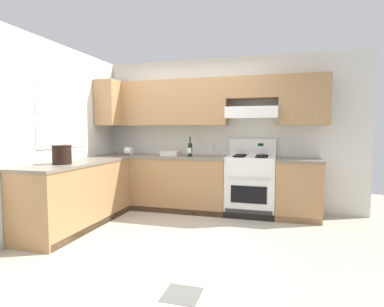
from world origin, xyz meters
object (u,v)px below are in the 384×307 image
at_px(stove, 250,185).
at_px(wine_bottle, 190,149).
at_px(paper_towel_roll, 129,151).
at_px(bowl, 170,154).
at_px(bucket, 62,154).

distance_m(stove, wine_bottle, 1.13).
height_order(stove, paper_towel_roll, stove).
height_order(stove, bowl, stove).
distance_m(bowl, paper_towel_roll, 0.76).
height_order(stove, wine_bottle, wine_bottle).
xyz_separation_m(wine_bottle, bucket, (-1.26, -1.52, -0.00)).
height_order(wine_bottle, bucket, wine_bottle).
relative_size(bucket, paper_towel_roll, 1.88).
xyz_separation_m(stove, wine_bottle, (-0.98, -0.05, 0.56)).
xyz_separation_m(stove, paper_towel_roll, (-2.12, 0.00, 0.50)).
height_order(wine_bottle, paper_towel_roll, wine_bottle).
height_order(bucket, paper_towel_roll, bucket).
bearing_deg(wine_bottle, paper_towel_roll, 177.18).
bearing_deg(stove, wine_bottle, -176.83).
bearing_deg(bowl, paper_towel_roll, -176.22).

